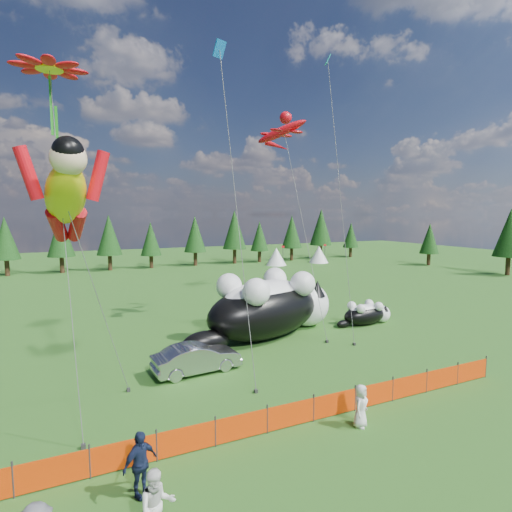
{
  "coord_description": "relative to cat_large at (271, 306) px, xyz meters",
  "views": [
    {
      "loc": [
        -7.21,
        -15.41,
        7.98
      ],
      "look_at": [
        1.79,
        4.0,
        5.76
      ],
      "focal_mm": 28.0,
      "sensor_mm": 36.0,
      "label": 1
    }
  ],
  "objects": [
    {
      "name": "spectator_e",
      "position": [
        -2.08,
        -11.56,
        -1.22
      ],
      "size": [
        0.95,
        0.86,
        1.63
      ],
      "primitive_type": "imported",
      "rotation": [
        0.0,
        0.0,
        0.56
      ],
      "color": "silver",
      "rests_on": "ground"
    },
    {
      "name": "diamond_kite_a",
      "position": [
        -4.55,
        -3.3,
        13.59
      ],
      "size": [
        1.18,
        4.53,
        17.19
      ],
      "color": "blue",
      "rests_on": "ground"
    },
    {
      "name": "festival_tents",
      "position": [
        6.5,
        32.5,
        -0.63
      ],
      "size": [
        50.0,
        3.2,
        2.8
      ],
      "primitive_type": null,
      "color": "white",
      "rests_on": "ground"
    },
    {
      "name": "car",
      "position": [
        -6.2,
        -3.91,
        -1.3
      ],
      "size": [
        4.59,
        1.95,
        1.47
      ],
      "primitive_type": "imported",
      "rotation": [
        0.0,
        0.0,
        1.66
      ],
      "color": "#ADADB1",
      "rests_on": "ground"
    },
    {
      "name": "safety_fence",
      "position": [
        -4.5,
        -10.5,
        -1.53
      ],
      "size": [
        22.06,
        0.06,
        1.1
      ],
      "color": "#262626",
      "rests_on": "ground"
    },
    {
      "name": "superhero_kite",
      "position": [
        -11.83,
        -7.55,
        6.6
      ],
      "size": [
        4.37,
        5.18,
        10.91
      ],
      "color": "yellow",
      "rests_on": "ground"
    },
    {
      "name": "diamond_kite_b",
      "position": [
        5.13,
        1.21,
        15.49
      ],
      "size": [
        1.79,
        6.05,
        19.79
      ],
      "color": "#0C9491",
      "rests_on": "ground"
    },
    {
      "name": "tree_line",
      "position": [
        -4.5,
        37.5,
        1.97
      ],
      "size": [
        90.0,
        4.0,
        8.0
      ],
      "primitive_type": null,
      "color": "black",
      "rests_on": "ground"
    },
    {
      "name": "gecko_kite",
      "position": [
        2.92,
        4.07,
        12.13
      ],
      "size": [
        6.01,
        9.89,
        15.93
      ],
      "color": "red",
      "rests_on": "ground"
    },
    {
      "name": "spectator_b",
      "position": [
        -10.11,
        -13.77,
        -1.09
      ],
      "size": [
        0.93,
        0.56,
        1.89
      ],
      "primitive_type": "imported",
      "rotation": [
        0.0,
        0.0,
        0.02
      ],
      "color": "silver",
      "rests_on": "ground"
    },
    {
      "name": "cat_large",
      "position": [
        0.0,
        0.0,
        0.0
      ],
      "size": [
        11.56,
        6.65,
        4.28
      ],
      "rotation": [
        0.0,
        0.0,
        0.31
      ],
      "color": "black",
      "rests_on": "ground"
    },
    {
      "name": "ground",
      "position": [
        -4.5,
        -7.5,
        -2.03
      ],
      "size": [
        160.0,
        160.0,
        0.0
      ],
      "primitive_type": "plane",
      "color": "#0D3609",
      "rests_on": "ground"
    },
    {
      "name": "flower_kite",
      "position": [
        -12.16,
        -6.38,
        10.98
      ],
      "size": [
        3.42,
        4.13,
        13.37
      ],
      "color": "red",
      "rests_on": "ground"
    },
    {
      "name": "cat_small",
      "position": [
        7.6,
        -0.47,
        -1.23
      ],
      "size": [
        4.69,
        1.7,
        1.7
      ],
      "rotation": [
        0.0,
        0.0,
        0.02
      ],
      "color": "black",
      "rests_on": "ground"
    },
    {
      "name": "spectator_c",
      "position": [
        -10.22,
        -11.91,
        -1.08
      ],
      "size": [
        1.26,
        1.05,
        1.91
      ],
      "primitive_type": "imported",
      "rotation": [
        0.0,
        0.0,
        0.51
      ],
      "color": "#161F3D",
      "rests_on": "ground"
    }
  ]
}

